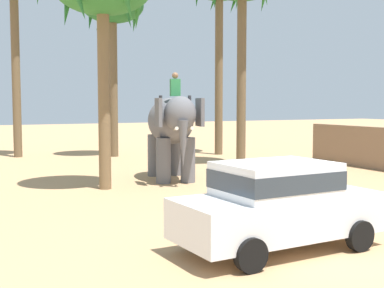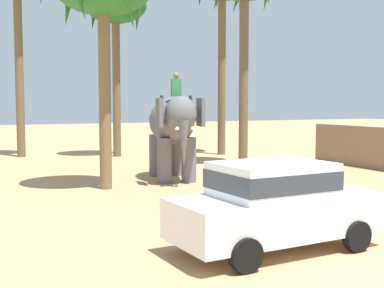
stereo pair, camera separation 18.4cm
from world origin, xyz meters
TOP-DOWN VIEW (x-y plane):
  - ground_plane at (0.00, 0.00)m, footprint 120.00×120.00m
  - car_sedan_foreground at (-0.89, 0.07)m, footprint 4.19×2.06m
  - elephant_with_mahout at (0.88, 9.15)m, footprint 2.27×4.01m
  - palm_tree_behind_elephant at (1.46, 17.97)m, footprint 3.20×3.20m

SIDE VIEW (x-z plane):
  - ground_plane at x=0.00m, z-range 0.00..0.00m
  - car_sedan_foreground at x=-0.89m, z-range 0.08..1.78m
  - elephant_with_mahout at x=0.88m, z-range 0.05..3.93m
  - palm_tree_behind_elephant at x=1.46m, z-range 3.18..11.89m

